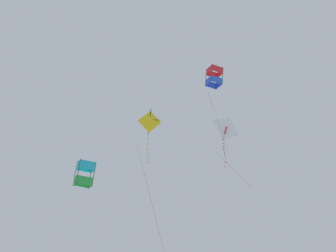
# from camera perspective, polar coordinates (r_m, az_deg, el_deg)

# --- Properties ---
(kite_delta_highest) EXTENTS (3.16, 2.95, 5.52)m
(kite_delta_highest) POSITION_cam_1_polar(r_m,az_deg,el_deg) (42.28, 6.28, -0.32)
(kite_delta_highest) COLOR white
(kite_diamond_far_centre) EXTENTS (1.84, 2.05, 10.01)m
(kite_diamond_far_centre) POSITION_cam_1_polar(r_m,az_deg,el_deg) (35.32, -2.02, 0.22)
(kite_diamond_far_centre) COLOR yellow
(kite_box_upper_right) EXTENTS (1.92, 1.59, 8.06)m
(kite_box_upper_right) POSITION_cam_1_polar(r_m,az_deg,el_deg) (43.15, 5.06, 5.33)
(kite_box_upper_right) COLOR red
(kite_box_near_left) EXTENTS (2.36, 1.85, 2.55)m
(kite_box_near_left) POSITION_cam_1_polar(r_m,az_deg,el_deg) (45.77, -9.08, -5.17)
(kite_box_near_left) COLOR #1EB2C6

